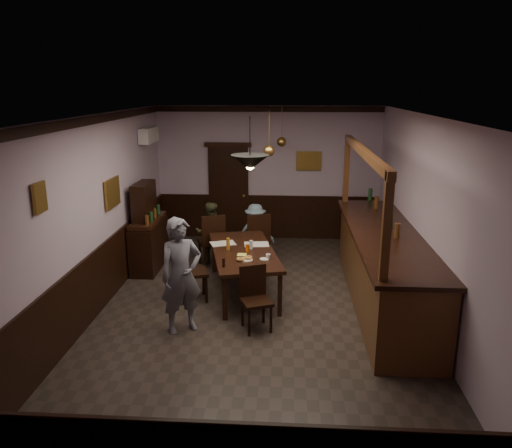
# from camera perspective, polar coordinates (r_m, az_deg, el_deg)

# --- Properties ---
(room) EXTENTS (5.01, 8.01, 3.01)m
(room) POSITION_cam_1_polar(r_m,az_deg,el_deg) (7.40, 0.16, 0.53)
(room) COLOR #2D2621
(room) RESTS_ON ground
(dining_table) EXTENTS (1.46, 2.37, 0.75)m
(dining_table) POSITION_cam_1_polar(r_m,az_deg,el_deg) (8.41, -1.45, -3.39)
(dining_table) COLOR black
(dining_table) RESTS_ON ground
(chair_far_left) EXTENTS (0.61, 0.61, 1.07)m
(chair_far_left) POSITION_cam_1_polar(r_m,az_deg,el_deg) (9.60, -5.03, -1.66)
(chair_far_left) COLOR black
(chair_far_left) RESTS_ON ground
(chair_far_right) EXTENTS (0.55, 0.55, 1.05)m
(chair_far_right) POSITION_cam_1_polar(r_m,az_deg,el_deg) (9.70, 0.21, -1.47)
(chair_far_right) COLOR black
(chair_far_right) RESTS_ON ground
(chair_near) EXTENTS (0.52, 0.52, 0.93)m
(chair_near) POSITION_cam_1_polar(r_m,az_deg,el_deg) (7.25, -0.12, -8.09)
(chair_near) COLOR black
(chair_near) RESTS_ON ground
(chair_side) EXTENTS (0.55, 0.55, 1.02)m
(chair_side) POSITION_cam_1_polar(r_m,az_deg,el_deg) (8.20, -7.76, -4.98)
(chair_side) COLOR black
(chair_side) RESTS_ON ground
(person_standing) EXTENTS (0.73, 0.67, 1.68)m
(person_standing) POSITION_cam_1_polar(r_m,az_deg,el_deg) (7.12, -8.54, -5.85)
(person_standing) COLOR slate
(person_standing) RESTS_ON ground
(person_seated_left) EXTENTS (0.63, 0.51, 1.23)m
(person_seated_left) POSITION_cam_1_polar(r_m,az_deg,el_deg) (9.86, -5.24, -1.01)
(person_seated_left) COLOR #434529
(person_seated_left) RESTS_ON ground
(person_seated_right) EXTENTS (0.79, 0.50, 1.16)m
(person_seated_right) POSITION_cam_1_polar(r_m,az_deg,el_deg) (9.97, -0.07, -0.96)
(person_seated_right) COLOR slate
(person_seated_right) RESTS_ON ground
(newspaper_left) EXTENTS (0.50, 0.43, 0.01)m
(newspaper_left) POSITION_cam_1_polar(r_m,az_deg,el_deg) (8.73, -3.81, -2.23)
(newspaper_left) COLOR silver
(newspaper_left) RESTS_ON dining_table
(newspaper_right) EXTENTS (0.45, 0.35, 0.01)m
(newspaper_right) POSITION_cam_1_polar(r_m,az_deg,el_deg) (8.67, 0.06, -2.33)
(newspaper_right) COLOR silver
(newspaper_right) RESTS_ON dining_table
(napkin) EXTENTS (0.18, 0.18, 0.00)m
(napkin) POSITION_cam_1_polar(r_m,az_deg,el_deg) (8.16, -1.62, -3.51)
(napkin) COLOR #EAE656
(napkin) RESTS_ON dining_table
(saucer) EXTENTS (0.15, 0.15, 0.01)m
(saucer) POSITION_cam_1_polar(r_m,az_deg,el_deg) (7.94, 0.97, -4.02)
(saucer) COLOR white
(saucer) RESTS_ON dining_table
(coffee_cup) EXTENTS (0.10, 0.10, 0.07)m
(coffee_cup) POSITION_cam_1_polar(r_m,az_deg,el_deg) (7.94, 1.41, -3.70)
(coffee_cup) COLOR white
(coffee_cup) RESTS_ON saucer
(pastry_plate) EXTENTS (0.22, 0.22, 0.01)m
(pastry_plate) POSITION_cam_1_polar(r_m,az_deg,el_deg) (7.91, -1.17, -4.09)
(pastry_plate) COLOR white
(pastry_plate) RESTS_ON dining_table
(pastry_ring_a) EXTENTS (0.13, 0.13, 0.04)m
(pastry_ring_a) POSITION_cam_1_polar(r_m,az_deg,el_deg) (7.85, -1.78, -4.03)
(pastry_ring_a) COLOR #C68C47
(pastry_ring_a) RESTS_ON pastry_plate
(pastry_ring_b) EXTENTS (0.13, 0.13, 0.04)m
(pastry_ring_b) POSITION_cam_1_polar(r_m,az_deg,el_deg) (7.92, -0.87, -3.85)
(pastry_ring_b) COLOR #C68C47
(pastry_ring_b) RESTS_ON pastry_plate
(soda_can) EXTENTS (0.07, 0.07, 0.12)m
(soda_can) POSITION_cam_1_polar(r_m,az_deg,el_deg) (8.28, -0.99, -2.79)
(soda_can) COLOR orange
(soda_can) RESTS_ON dining_table
(beer_glass) EXTENTS (0.06, 0.06, 0.20)m
(beer_glass) POSITION_cam_1_polar(r_m,az_deg,el_deg) (8.40, -3.22, -2.27)
(beer_glass) COLOR #BF721E
(beer_glass) RESTS_ON dining_table
(water_glass) EXTENTS (0.06, 0.06, 0.15)m
(water_glass) POSITION_cam_1_polar(r_m,az_deg,el_deg) (8.41, -0.56, -2.38)
(water_glass) COLOR silver
(water_glass) RESTS_ON dining_table
(pepper_mill) EXTENTS (0.04, 0.04, 0.14)m
(pepper_mill) POSITION_cam_1_polar(r_m,az_deg,el_deg) (7.61, -3.72, -4.42)
(pepper_mill) COLOR black
(pepper_mill) RESTS_ON dining_table
(sideboard) EXTENTS (0.45, 1.26, 1.67)m
(sideboard) POSITION_cam_1_polar(r_m,az_deg,el_deg) (9.75, -12.25, -1.17)
(sideboard) COLOR black
(sideboard) RESTS_ON ground
(bar_counter) EXTENTS (1.04, 4.47, 2.50)m
(bar_counter) POSITION_cam_1_polar(r_m,az_deg,el_deg) (8.27, 14.33, -4.63)
(bar_counter) COLOR #4B2E14
(bar_counter) RESTS_ON ground
(door_back) EXTENTS (0.90, 0.06, 2.10)m
(door_back) POSITION_cam_1_polar(r_m,az_deg,el_deg) (11.41, -3.15, 3.56)
(door_back) COLOR black
(door_back) RESTS_ON ground
(ac_unit) EXTENTS (0.20, 0.85, 0.30)m
(ac_unit) POSITION_cam_1_polar(r_m,az_deg,el_deg) (10.46, -12.15, 9.92)
(ac_unit) COLOR white
(ac_unit) RESTS_ON ground
(picture_left_small) EXTENTS (0.04, 0.28, 0.36)m
(picture_left_small) POSITION_cam_1_polar(r_m,az_deg,el_deg) (6.37, -23.50, 2.78)
(picture_left_small) COLOR olive
(picture_left_small) RESTS_ON ground
(picture_left_large) EXTENTS (0.04, 0.62, 0.48)m
(picture_left_large) POSITION_cam_1_polar(r_m,az_deg,el_deg) (8.61, -16.09, 3.45)
(picture_left_large) COLOR olive
(picture_left_large) RESTS_ON ground
(picture_back) EXTENTS (0.55, 0.04, 0.42)m
(picture_back) POSITION_cam_1_polar(r_m,az_deg,el_deg) (11.22, 6.04, 7.19)
(picture_back) COLOR olive
(picture_back) RESTS_ON ground
(pendant_iron) EXTENTS (0.56, 0.56, 0.77)m
(pendant_iron) POSITION_cam_1_polar(r_m,az_deg,el_deg) (7.25, -0.69, 7.04)
(pendant_iron) COLOR black
(pendant_iron) RESTS_ON ground
(pendant_brass_mid) EXTENTS (0.20, 0.20, 0.81)m
(pendant_brass_mid) POSITION_cam_1_polar(r_m,az_deg,el_deg) (8.92, 1.49, 8.35)
(pendant_brass_mid) COLOR #BF8C3F
(pendant_brass_mid) RESTS_ON ground
(pendant_brass_far) EXTENTS (0.20, 0.20, 0.81)m
(pendant_brass_far) POSITION_cam_1_polar(r_m,az_deg,el_deg) (10.39, 2.93, 9.36)
(pendant_brass_far) COLOR #BF8C3F
(pendant_brass_far) RESTS_ON ground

